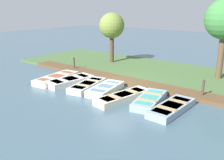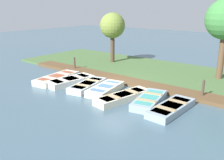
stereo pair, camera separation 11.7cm
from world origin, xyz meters
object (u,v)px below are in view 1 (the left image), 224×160
rowboat_6 (172,108)px  rowboat_3 (106,89)px  rowboat_2 (88,85)px  rowboat_5 (150,100)px  mooring_post_near (74,64)px  rowboat_0 (57,78)px  rowboat_4 (123,97)px  mooring_post_far (203,89)px  park_tree_far_left (112,26)px  rowboat_1 (70,81)px

rowboat_6 → rowboat_3: bearing=-90.5°
rowboat_2 → rowboat_3: rowboat_3 is taller
rowboat_5 → rowboat_6: bearing=68.9°
rowboat_6 → mooring_post_near: (-2.73, -9.72, 0.38)m
rowboat_2 → rowboat_6: (0.09, 5.76, -0.01)m
rowboat_0 → rowboat_5: 7.17m
rowboat_6 → mooring_post_near: 10.10m
rowboat_2 → rowboat_3: (-0.12, 1.36, 0.01)m
rowboat_2 → rowboat_6: bearing=78.1°
rowboat_0 → rowboat_4: (0.12, 5.73, -0.02)m
rowboat_4 → mooring_post_far: 4.48m
rowboat_4 → rowboat_6: 2.80m
rowboat_5 → mooring_post_near: (-2.50, -8.35, 0.37)m
park_tree_far_left → rowboat_0: bearing=4.0°
rowboat_2 → rowboat_0: bearing=-97.4°
rowboat_1 → rowboat_6: bearing=97.6°
rowboat_3 → mooring_post_near: size_ratio=2.63×
rowboat_2 → mooring_post_far: mooring_post_far is taller
rowboat_0 → rowboat_6: bearing=83.0°
mooring_post_far → rowboat_5: bearing=-37.8°
rowboat_3 → rowboat_4: (0.42, 1.60, -0.02)m
mooring_post_near → park_tree_far_left: size_ratio=0.25×
rowboat_5 → rowboat_6: rowboat_5 is taller
rowboat_1 → rowboat_6: 7.30m
rowboat_0 → park_tree_far_left: size_ratio=0.79×
rowboat_6 → mooring_post_far: (-2.73, 0.57, 0.38)m
rowboat_1 → rowboat_6: size_ratio=1.03×
mooring_post_far → rowboat_4: bearing=-49.0°
rowboat_0 → rowboat_1: bearing=88.5°
rowboat_6 → rowboat_5: bearing=-97.0°
rowboat_0 → rowboat_4: size_ratio=0.98×
rowboat_1 → mooring_post_near: size_ratio=2.94×
rowboat_5 → rowboat_6: size_ratio=0.97×
rowboat_2 → mooring_post_near: size_ratio=2.85×
rowboat_3 → rowboat_5: (-0.01, 3.03, -0.01)m
rowboat_1 → rowboat_5: size_ratio=1.06×
rowboat_3 → mooring_post_near: 5.89m
rowboat_6 → park_tree_far_left: size_ratio=0.71×
rowboat_1 → rowboat_3: bearing=101.3°
mooring_post_near → rowboat_1: bearing=42.0°
rowboat_2 → park_tree_far_left: (-6.64, -3.24, 3.13)m
rowboat_2 → mooring_post_near: bearing=-134.7°
rowboat_1 → rowboat_5: bearing=99.7°
rowboat_5 → mooring_post_far: (-2.50, 1.94, 0.37)m
park_tree_far_left → mooring_post_near: bearing=-10.1°
mooring_post_far → rowboat_6: bearing=-11.9°
rowboat_1 → mooring_post_far: mooring_post_far is taller
rowboat_4 → rowboat_6: (-0.20, 2.79, -0.00)m
mooring_post_far → park_tree_far_left: park_tree_far_left is taller
mooring_post_far → rowboat_2: bearing=-67.4°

